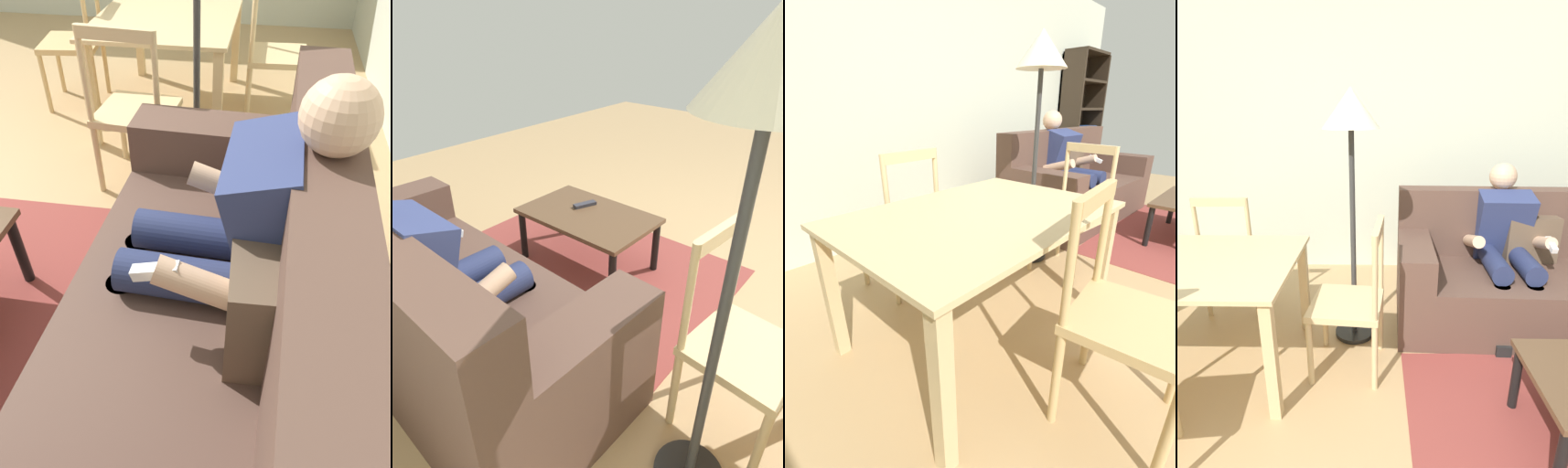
# 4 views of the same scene
# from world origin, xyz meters

# --- Properties ---
(couch) EXTENTS (1.92, 0.96, 0.97)m
(couch) POSITION_xyz_m (1.08, 1.79, 0.35)
(couch) COLOR brown
(couch) RESTS_ON ground_plane
(person_lounging) EXTENTS (0.60, 0.93, 1.18)m
(person_lounging) POSITION_xyz_m (0.94, 1.83, 0.61)
(person_lounging) COLOR navy
(person_lounging) RESTS_ON ground_plane
(dining_table) EXTENTS (1.35, 0.93, 0.72)m
(dining_table) POSITION_xyz_m (-1.19, 1.18, 0.62)
(dining_table) COLOR #D1B27F
(dining_table) RESTS_ON ground_plane
(dining_chair_near_wall) EXTENTS (0.44, 0.44, 0.96)m
(dining_chair_near_wall) POSITION_xyz_m (-1.19, 1.91, 0.47)
(dining_chair_near_wall) COLOR #D1B27F
(dining_chair_near_wall) RESTS_ON ground_plane
(dining_chair_facing_couch) EXTENTS (0.46, 0.46, 0.96)m
(dining_chair_facing_couch) POSITION_xyz_m (-0.18, 1.17, 0.46)
(dining_chair_facing_couch) COLOR #D1B27F
(dining_chair_facing_couch) RESTS_ON ground_plane
(dining_chair_by_doorway) EXTENTS (0.47, 0.47, 0.94)m
(dining_chair_by_doorway) POSITION_xyz_m (-1.19, 0.44, 0.47)
(dining_chair_by_doorway) COLOR tan
(dining_chair_by_doorway) RESTS_ON ground_plane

